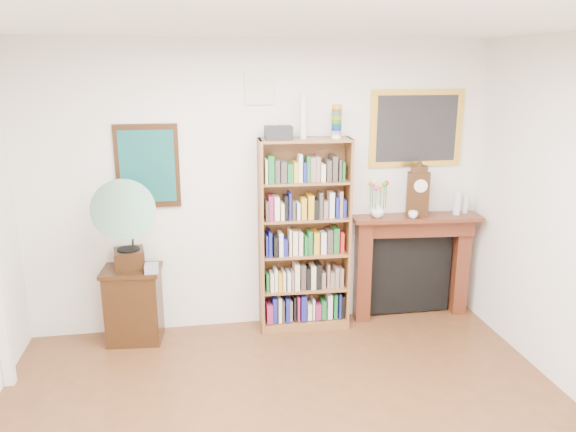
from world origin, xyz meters
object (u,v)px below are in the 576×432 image
Objects in this scene: gramophone at (124,219)px; bottle_right at (465,203)px; mantel_clock at (418,192)px; teacup at (413,215)px; side_cabinet at (134,305)px; bottle_left at (457,203)px; bookshelf at (305,225)px; cd_stack at (152,268)px; flower_vase at (378,210)px; fireplace at (412,257)px.

gramophone is 3.35m from bottle_right.
teacup is at bearing -110.17° from mantel_clock.
side_cabinet is at bearing 179.52° from teacup.
bottle_left is at bearing -5.58° from gramophone.
bookshelf reaches higher than bottle_left.
mantel_clock is at bearing 4.24° from cd_stack.
bookshelf reaches higher than bottle_right.
mantel_clock is at bearing -176.93° from bottle_right.
bottle_left is at bearing 3.29° from cd_stack.
mantel_clock is (2.60, 0.19, 0.57)m from cd_stack.
gramophone reaches higher than bottle_right.
bottle_left reaches higher than cd_stack.
bookshelf reaches higher than flower_vase.
bottle_left is (3.21, 0.04, 0.85)m from side_cabinet.
bookshelf is at bearing -177.08° from flower_vase.
bookshelf reaches higher than mantel_clock.
cd_stack is (0.21, -0.04, -0.46)m from gramophone.
gramophone reaches higher than teacup.
teacup is at bearing -112.57° from fireplace.
gramophone is 3.23m from bottle_left.
fireplace is 10.97× the size of cd_stack.
bottle_right reaches higher than side_cabinet.
mantel_clock is 0.44m from bottle_left.
bottle_right is (0.53, -0.03, 0.55)m from fireplace.
gramophone is at bearing -178.52° from teacup.
mantel_clock is at bearing -1.82° from flower_vase.
side_cabinet is 0.87m from gramophone.
bottle_left reaches higher than fireplace.
gramophone is at bearing -157.07° from mantel_clock.
flower_vase is (-0.40, 0.01, -0.17)m from mantel_clock.
side_cabinet is at bearing 146.51° from cd_stack.
mantel_clock is at bearing 6.33° from side_cabinet.
bottle_right reaches higher than flower_vase.
side_cabinet is 2.81m from fireplace.
gramophone is 3.70× the size of bottle_left.
gramophone reaches higher than cd_stack.
cd_stack is 3.05m from bottle_left.
flower_vase reaches higher than cd_stack.
teacup is 0.50m from bottle_left.
flower_vase is (2.39, 0.08, 0.80)m from side_cabinet.
side_cabinet is 1.43× the size of mantel_clock.
gramophone is 2.74m from teacup.
fireplace is 5.49× the size of bottle_left.
gramophone is at bearing -175.97° from flower_vase.
bottle_left is 0.12m from bottle_right.
fireplace is (1.15, 0.08, -0.42)m from bookshelf.
flower_vase is at bearing 6.85° from side_cabinet.
teacup is at bearing -172.29° from bottle_left.
bottle_right reaches higher than cd_stack.
side_cabinet is at bearing -176.53° from bookshelf.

